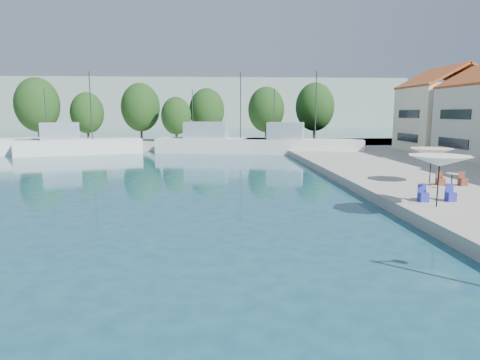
{
  "coord_description": "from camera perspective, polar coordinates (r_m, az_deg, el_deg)",
  "views": [
    {
      "loc": [
        -2.82,
        2.65,
        4.95
      ],
      "look_at": [
        -1.35,
        26.0,
        1.26
      ],
      "focal_mm": 32.0,
      "sensor_mm": 36.0,
      "label": 1
    }
  ],
  "objects": [
    {
      "name": "tree_05",
      "position": [
        66.16,
        -8.51,
        8.46
      ],
      "size": [
        4.55,
        4.55,
        6.73
      ],
      "color": "#3F2B19",
      "rests_on": "quay_far"
    },
    {
      "name": "building_06",
      "position": [
        55.29,
        25.72,
        8.66
      ],
      "size": [
        9.0,
        8.8,
        10.2
      ],
      "color": "#F7EAC5",
      "rests_on": "quay_right"
    },
    {
      "name": "tree_03",
      "position": [
        70.95,
        -19.71,
        8.42
      ],
      "size": [
        5.06,
        5.06,
        7.48
      ],
      "color": "#3F2B19",
      "rests_on": "quay_far"
    },
    {
      "name": "umbrella_white",
      "position": [
        21.69,
        25.08,
        2.32
      ],
      "size": [
        2.89,
        2.89,
        2.41
      ],
      "color": "black",
      "rests_on": "quay_right"
    },
    {
      "name": "hill_west",
      "position": [
        159.71,
        -13.61,
        9.81
      ],
      "size": [
        180.0,
        40.0,
        16.0
      ],
      "primitive_type": "cube",
      "color": "#95A296",
      "rests_on": "ground"
    },
    {
      "name": "cafe_table_02",
      "position": [
        23.27,
        24.79,
        -1.93
      ],
      "size": [
        1.82,
        0.7,
        0.76
      ],
      "color": "black",
      "rests_on": "quay_right"
    },
    {
      "name": "cafe_table_03",
      "position": [
        28.66,
        26.38,
        -0.13
      ],
      "size": [
        1.82,
        0.7,
        0.76
      ],
      "color": "black",
      "rests_on": "quay_right"
    },
    {
      "name": "trawler_02",
      "position": [
        55.2,
        -20.91,
        4.35
      ],
      "size": [
        14.77,
        7.77,
        10.2
      ],
      "rotation": [
        0.0,
        0.0,
        0.3
      ],
      "color": "white",
      "rests_on": "ground"
    },
    {
      "name": "quay_far",
      "position": [
        64.72,
        -8.22,
        4.75
      ],
      "size": [
        90.0,
        16.0,
        0.6
      ],
      "primitive_type": "cube",
      "color": "#A6A096",
      "rests_on": "ground"
    },
    {
      "name": "trawler_04",
      "position": [
        52.21,
        7.98,
        4.62
      ],
      "size": [
        14.63,
        7.42,
        10.2
      ],
      "rotation": [
        0.0,
        0.0,
        -0.28
      ],
      "color": "silver",
      "rests_on": "ground"
    },
    {
      "name": "trawler_03",
      "position": [
        53.77,
        -2.23,
        4.82
      ],
      "size": [
        17.76,
        7.42,
        10.2
      ],
      "rotation": [
        0.0,
        0.0,
        -0.18
      ],
      "color": "silver",
      "rests_on": "ground"
    },
    {
      "name": "tree_07",
      "position": [
        67.69,
        3.51,
        9.36
      ],
      "size": [
        5.66,
        5.66,
        8.37
      ],
      "color": "#3F2B19",
      "rests_on": "quay_far"
    },
    {
      "name": "umbrella_cream",
      "position": [
        29.07,
        24.17,
        3.39
      ],
      "size": [
        2.66,
        2.66,
        2.17
      ],
      "color": "black",
      "rests_on": "quay_right"
    },
    {
      "name": "tree_02",
      "position": [
        71.43,
        -25.42,
        9.05
      ],
      "size": [
        6.46,
        6.46,
        9.56
      ],
      "color": "#3F2B19",
      "rests_on": "quay_far"
    },
    {
      "name": "tree_08",
      "position": [
        70.44,
        9.95,
        9.57
      ],
      "size": [
        6.15,
        6.15,
        9.11
      ],
      "color": "#3F2B19",
      "rests_on": "quay_far"
    },
    {
      "name": "tree_06",
      "position": [
        68.42,
        -4.45,
        9.25
      ],
      "size": [
        5.52,
        5.52,
        8.17
      ],
      "color": "#3F2B19",
      "rests_on": "quay_far"
    },
    {
      "name": "hill_east",
      "position": [
        182.45,
        10.1,
        9.16
      ],
      "size": [
        140.0,
        40.0,
        12.0
      ],
      "primitive_type": "cube",
      "color": "#95A296",
      "rests_on": "ground"
    },
    {
      "name": "tree_04",
      "position": [
        70.05,
        -13.11,
        9.42
      ],
      "size": [
        6.07,
        6.07,
        8.98
      ],
      "color": "#3F2B19",
      "rests_on": "quay_far"
    }
  ]
}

